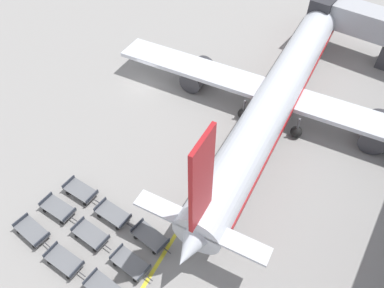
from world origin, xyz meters
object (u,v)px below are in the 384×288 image
object	(u,v)px
baggage_dolly_row_mid_b_col_a	(81,191)
baggage_dolly_row_mid_b_col_c	(150,237)
airplane	(284,84)
baggage_dolly_row_mid_b_col_b	(113,214)
baggage_dolly_row_mid_a_col_b	(91,235)
baggage_dolly_row_near_col_a	(32,231)
baggage_dolly_row_near_col_b	(64,261)
baggage_dolly_row_mid_a_col_a	(58,209)
baggage_dolly_row_mid_a_col_c	(131,264)

from	to	relation	value
baggage_dolly_row_mid_b_col_a	baggage_dolly_row_mid_b_col_c	xyz separation A→B (m)	(7.50, -0.17, 0.00)
airplane	baggage_dolly_row_mid_b_col_b	world-z (taller)	airplane
baggage_dolly_row_mid_a_col_b	baggage_dolly_row_mid_b_col_a	world-z (taller)	same
baggage_dolly_row_mid_b_col_c	baggage_dolly_row_mid_b_col_a	bearing A→B (deg)	178.69
baggage_dolly_row_mid_b_col_a	baggage_dolly_row_mid_b_col_c	world-z (taller)	same
airplane	baggage_dolly_row_near_col_a	xyz separation A→B (m)	(-9.70, -24.25, -2.54)
baggage_dolly_row_near_col_b	baggage_dolly_row_mid_a_col_a	bearing A→B (deg)	142.49
baggage_dolly_row_mid_b_col_a	baggage_dolly_row_near_col_a	bearing A→B (deg)	-94.75
baggage_dolly_row_near_col_a	baggage_dolly_row_near_col_b	size ratio (longest dim) A/B	1.01
baggage_dolly_row_mid_a_col_c	baggage_dolly_row_mid_b_col_b	size ratio (longest dim) A/B	1.01
airplane	baggage_dolly_row_mid_b_col_a	world-z (taller)	airplane
airplane	baggage_dolly_row_mid_b_col_b	xyz separation A→B (m)	(-5.51, -19.65, -2.54)
airplane	baggage_dolly_row_mid_a_col_c	xyz separation A→B (m)	(-1.69, -22.08, -2.54)
baggage_dolly_row_mid_a_col_b	baggage_dolly_row_mid_a_col_a	bearing A→B (deg)	176.11
baggage_dolly_row_near_col_b	baggage_dolly_row_mid_b_col_c	bearing A→B (deg)	50.85
airplane	baggage_dolly_row_mid_a_col_c	size ratio (longest dim) A/B	12.17
baggage_dolly_row_near_col_a	baggage_dolly_row_near_col_b	bearing A→B (deg)	-4.84
baggage_dolly_row_near_col_b	baggage_dolly_row_mid_a_col_b	world-z (taller)	same
baggage_dolly_row_near_col_a	baggage_dolly_row_mid_b_col_b	distance (m)	6.22
baggage_dolly_row_mid_b_col_b	baggage_dolly_row_mid_b_col_a	bearing A→B (deg)	176.80
baggage_dolly_row_near_col_a	baggage_dolly_row_mid_b_col_b	world-z (taller)	same
baggage_dolly_row_near_col_b	baggage_dolly_row_mid_b_col_a	xyz separation A→B (m)	(-3.46, 5.13, 0.00)
baggage_dolly_row_mid_a_col_c	baggage_dolly_row_mid_b_col_b	bearing A→B (deg)	147.57
baggage_dolly_row_mid_a_col_c	baggage_dolly_row_mid_b_col_b	xyz separation A→B (m)	(-3.82, 2.42, 0.00)
baggage_dolly_row_mid_a_col_a	baggage_dolly_row_mid_b_col_a	world-z (taller)	same
baggage_dolly_row_mid_a_col_a	baggage_dolly_row_mid_a_col_b	size ratio (longest dim) A/B	1.00
baggage_dolly_row_mid_b_col_a	baggage_dolly_row_mid_b_col_b	world-z (taller)	same
baggage_dolly_row_near_col_a	baggage_dolly_row_mid_b_col_c	xyz separation A→B (m)	(7.90, 4.63, 0.00)
baggage_dolly_row_near_col_a	baggage_dolly_row_mid_b_col_b	size ratio (longest dim) A/B	1.01
baggage_dolly_row_mid_b_col_b	baggage_dolly_row_mid_a_col_a	bearing A→B (deg)	-153.21
airplane	baggage_dolly_row_near_col_a	size ratio (longest dim) A/B	12.14
airplane	baggage_dolly_row_mid_a_col_a	size ratio (longest dim) A/B	12.27
baggage_dolly_row_mid_b_col_b	baggage_dolly_row_near_col_a	bearing A→B (deg)	-132.39
baggage_dolly_row_mid_b_col_b	baggage_dolly_row_mid_b_col_c	world-z (taller)	same
baggage_dolly_row_mid_b_col_c	airplane	bearing A→B (deg)	84.76
baggage_dolly_row_near_col_b	baggage_dolly_row_mid_b_col_b	world-z (taller)	same
baggage_dolly_row_mid_a_col_a	baggage_dolly_row_mid_a_col_c	bearing A→B (deg)	-2.70
baggage_dolly_row_near_col_a	baggage_dolly_row_mid_a_col_a	xyz separation A→B (m)	(0.13, 2.54, 0.00)
baggage_dolly_row_near_col_b	baggage_dolly_row_mid_a_col_c	world-z (taller)	same
baggage_dolly_row_mid_a_col_a	baggage_dolly_row_mid_b_col_c	xyz separation A→B (m)	(7.78, 2.09, 0.00)
baggage_dolly_row_mid_a_col_a	baggage_dolly_row_mid_b_col_a	bearing A→B (deg)	83.15
baggage_dolly_row_mid_b_col_a	baggage_dolly_row_mid_b_col_b	bearing A→B (deg)	-3.20
baggage_dolly_row_mid_b_col_b	airplane	bearing A→B (deg)	74.35
airplane	baggage_dolly_row_near_col_a	world-z (taller)	airplane
baggage_dolly_row_mid_b_col_b	baggage_dolly_row_mid_b_col_c	bearing A→B (deg)	0.64
airplane	baggage_dolly_row_mid_a_col_a	xyz separation A→B (m)	(-9.57, -21.71, -2.54)
baggage_dolly_row_near_col_b	baggage_dolly_row_mid_a_col_c	distance (m)	4.84
baggage_dolly_row_mid_b_col_a	baggage_dolly_row_near_col_b	bearing A→B (deg)	-55.99
baggage_dolly_row_mid_a_col_b	baggage_dolly_row_mid_a_col_c	distance (m)	4.02
baggage_dolly_row_mid_a_col_a	baggage_dolly_row_mid_b_col_b	distance (m)	4.56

